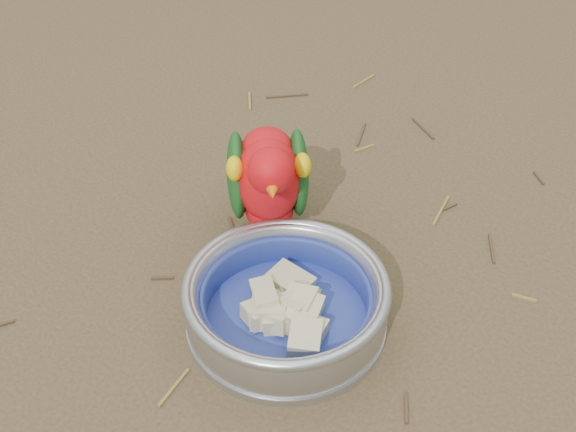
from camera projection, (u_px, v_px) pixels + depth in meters
The scene contains 6 objects.
ground at pixel (258, 273), 0.90m from camera, with size 60.00×60.00×0.00m, color brown.
food_bowl at pixel (286, 321), 0.83m from camera, with size 0.21×0.21×0.02m, color #B2B2BA.
bowl_wall at pixel (286, 301), 0.81m from camera, with size 0.21×0.21×0.04m, color #B2B2BA, non-canonical shape.
fruit_wedges at pixel (286, 305), 0.81m from camera, with size 0.12×0.12×0.03m, color beige, non-canonical shape.
lory_parrot at pixel (269, 188), 0.89m from camera, with size 0.09×0.19×0.16m, color red, non-canonical shape.
ground_debris at pixel (287, 260), 0.91m from camera, with size 0.90×0.80×0.01m, color olive, non-canonical shape.
Camera 1 is at (0.40, -0.51, 0.62)m, focal length 50.00 mm.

